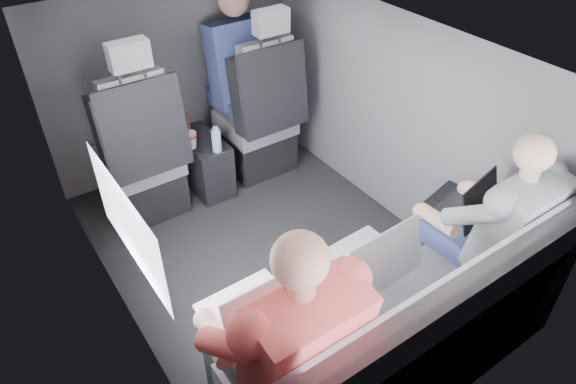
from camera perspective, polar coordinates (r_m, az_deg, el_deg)
floor at (r=3.23m, az=-1.72°, el=-6.97°), size 2.60×2.60×0.00m
ceiling at (r=2.48m, az=-2.31°, el=15.86°), size 2.60×2.60×0.00m
panel_left at (r=2.54m, az=-19.27°, el=-3.85°), size 0.02×2.60×1.35m
panel_right at (r=3.30m, az=11.34°, el=7.95°), size 0.02×2.60×1.35m
panel_front at (r=3.82m, az=-12.97°, el=11.98°), size 1.80×0.02×1.35m
panel_back at (r=2.12m, az=18.34°, el=-13.87°), size 1.80×0.02×1.35m
side_window at (r=2.17m, az=-17.40°, el=-3.57°), size 0.02×0.75×0.42m
seatbelt at (r=3.44m, az=-1.87°, el=12.31°), size 0.35×0.11×0.59m
front_seat_left at (r=3.44m, az=-15.96°, el=3.14°), size 0.52×0.58×1.26m
front_seat_right at (r=3.75m, az=-3.18°, el=7.69°), size 0.52×0.58×1.26m
center_console at (r=3.71m, az=-9.30°, el=3.19°), size 0.24×0.48×0.41m
rear_bench at (r=2.48m, az=12.37°, el=-15.90°), size 1.60×0.57×0.92m
soda_cup at (r=3.49m, az=-10.75°, el=5.78°), size 0.08×0.08×0.25m
water_bottle at (r=3.42m, az=-7.96°, el=5.73°), size 0.06×0.06×0.18m
laptop_white at (r=2.12m, az=-3.86°, el=-12.78°), size 0.37×0.34×0.27m
laptop_silver at (r=2.33m, az=8.88°, el=-7.36°), size 0.40×0.36×0.28m
laptop_black at (r=2.76m, az=18.79°, el=-1.14°), size 0.37×0.36×0.24m
passenger_rear_left at (r=2.00m, az=-0.67°, el=-16.50°), size 0.53×0.64×1.26m
passenger_rear_right at (r=2.67m, az=21.13°, el=-3.74°), size 0.48×0.60×1.19m
passenger_front_right at (r=3.79m, az=-5.61°, el=13.95°), size 0.42×0.42×0.89m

